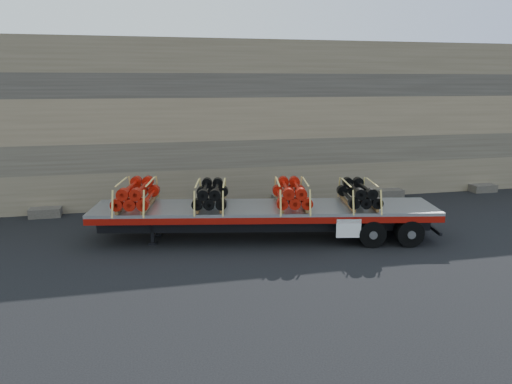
% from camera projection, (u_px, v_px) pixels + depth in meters
% --- Properties ---
extents(ground, '(120.00, 120.00, 0.00)m').
position_uv_depth(ground, '(270.00, 238.00, 17.20)').
color(ground, black).
rests_on(ground, ground).
extents(rock_wall, '(44.00, 3.00, 7.00)m').
position_uv_depth(rock_wall, '(234.00, 121.00, 22.62)').
color(rock_wall, '#7A6B54').
rests_on(rock_wall, ground).
extents(trailer, '(11.72, 4.50, 1.15)m').
position_uv_depth(trailer, '(264.00, 222.00, 16.96)').
color(trailer, '#AEB1B6').
rests_on(trailer, ground).
extents(bundle_front, '(1.63, 2.54, 0.83)m').
position_uv_depth(bundle_front, '(137.00, 195.00, 16.63)').
color(bundle_front, '#B01609').
rests_on(bundle_front, trailer).
extents(bundle_midfront, '(1.51, 2.36, 0.77)m').
position_uv_depth(bundle_midfront, '(211.00, 195.00, 16.70)').
color(bundle_midfront, black).
rests_on(bundle_midfront, trailer).
extents(bundle_midrear, '(1.57, 2.46, 0.81)m').
position_uv_depth(bundle_midrear, '(291.00, 194.00, 16.78)').
color(bundle_midrear, '#B01609').
rests_on(bundle_midrear, trailer).
extents(bundle_rear, '(1.50, 2.34, 0.77)m').
position_uv_depth(bundle_rear, '(359.00, 194.00, 16.85)').
color(bundle_rear, black).
rests_on(bundle_rear, trailer).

